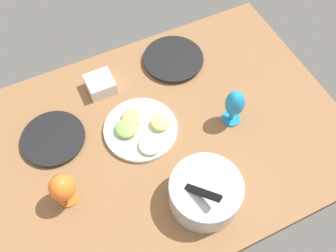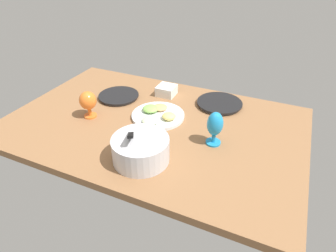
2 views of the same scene
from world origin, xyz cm
name	(u,v)px [view 1 (image 1 of 2)]	position (x,y,z in cm)	size (l,w,h in cm)	color
ground_plane	(147,145)	(0.00, 0.00, -2.00)	(160.00, 104.00, 4.00)	#8C603D
dinner_plate_left	(173,59)	(-28.02, -33.68, 1.17)	(27.28, 27.28, 2.26)	#4C4C51
dinner_plate_right	(53,139)	(33.02, -17.22, 1.06)	(25.37, 25.37, 2.04)	#4C4C51
mixing_bowl	(205,192)	(-9.12, 30.35, 6.23)	(25.88, 25.88, 18.16)	silver
fruit_platter	(141,129)	(-0.19, -5.85, 1.71)	(29.79, 29.79, 5.26)	silver
hurricane_glass_orange	(63,188)	(35.29, 8.98, 9.72)	(9.46, 9.46, 15.53)	orange
hurricane_glass_blue	(235,105)	(-35.61, 4.88, 10.46)	(7.86, 7.86, 17.51)	#1E8AC8
square_bowl_white	(100,84)	(6.95, -33.08, 3.45)	(11.26, 11.26, 6.20)	white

